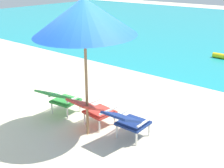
% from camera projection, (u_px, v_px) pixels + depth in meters
% --- Properties ---
extents(ground_plane, '(40.00, 40.00, 0.00)m').
position_uv_depth(ground_plane, '(190.00, 74.00, 9.06)').
color(ground_plane, beige).
extents(lounge_chair_left, '(0.63, 0.93, 0.68)m').
position_uv_depth(lounge_chair_left, '(60.00, 98.00, 6.31)').
color(lounge_chair_left, '#338E3D').
rests_on(lounge_chair_left, ground_plane).
extents(lounge_chair_center, '(0.62, 0.92, 0.68)m').
position_uv_depth(lounge_chair_center, '(93.00, 109.00, 5.81)').
color(lounge_chair_center, red).
rests_on(lounge_chair_center, ground_plane).
extents(lounge_chair_right, '(0.56, 0.88, 0.68)m').
position_uv_depth(lounge_chair_right, '(128.00, 121.00, 5.35)').
color(lounge_chair_right, navy).
rests_on(lounge_chair_right, ground_plane).
extents(beach_umbrella_center, '(1.92, 1.94, 2.53)m').
position_uv_depth(beach_umbrella_center, '(84.00, 17.00, 4.95)').
color(beach_umbrella_center, olive).
rests_on(beach_umbrella_center, ground_plane).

